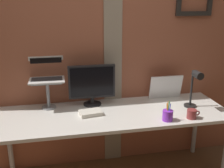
{
  "coord_description": "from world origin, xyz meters",
  "views": [
    {
      "loc": [
        -0.4,
        -2.3,
        1.76
      ],
      "look_at": [
        0.07,
        0.08,
        0.98
      ],
      "focal_mm": 43.22,
      "sensor_mm": 36.0,
      "label": 1
    }
  ],
  "objects_px": {
    "desk_lamp": "(195,85)",
    "pen_cup": "(168,115)",
    "laptop": "(47,73)",
    "whiteboard_panel": "(166,87)",
    "monitor": "(92,83)",
    "coffee_mug": "(192,114)"
  },
  "relations": [
    {
      "from": "coffee_mug",
      "to": "pen_cup",
      "type": "bearing_deg",
      "value": 179.97
    },
    {
      "from": "laptop",
      "to": "pen_cup",
      "type": "height_order",
      "value": "laptop"
    },
    {
      "from": "laptop",
      "to": "coffee_mug",
      "type": "bearing_deg",
      "value": -24.01
    },
    {
      "from": "monitor",
      "to": "pen_cup",
      "type": "relative_size",
      "value": 2.58
    },
    {
      "from": "coffee_mug",
      "to": "monitor",
      "type": "bearing_deg",
      "value": 149.09
    },
    {
      "from": "laptop",
      "to": "pen_cup",
      "type": "xyz_separation_m",
      "value": [
        1.03,
        -0.56,
        -0.28
      ]
    },
    {
      "from": "laptop",
      "to": "monitor",
      "type": "bearing_deg",
      "value": -8.46
    },
    {
      "from": "whiteboard_panel",
      "to": "pen_cup",
      "type": "xyz_separation_m",
      "value": [
        -0.19,
        -0.52,
        -0.08
      ]
    },
    {
      "from": "coffee_mug",
      "to": "laptop",
      "type": "bearing_deg",
      "value": 155.99
    },
    {
      "from": "whiteboard_panel",
      "to": "desk_lamp",
      "type": "height_order",
      "value": "desk_lamp"
    },
    {
      "from": "laptop",
      "to": "coffee_mug",
      "type": "xyz_separation_m",
      "value": [
        1.26,
        -0.56,
        -0.29
      ]
    },
    {
      "from": "pen_cup",
      "to": "monitor",
      "type": "bearing_deg",
      "value": 140.34
    },
    {
      "from": "laptop",
      "to": "desk_lamp",
      "type": "bearing_deg",
      "value": -14.49
    },
    {
      "from": "laptop",
      "to": "whiteboard_panel",
      "type": "relative_size",
      "value": 0.93
    },
    {
      "from": "desk_lamp",
      "to": "pen_cup",
      "type": "xyz_separation_m",
      "value": [
        -0.34,
        -0.21,
        -0.19
      ]
    },
    {
      "from": "desk_lamp",
      "to": "pen_cup",
      "type": "bearing_deg",
      "value": -149.21
    },
    {
      "from": "monitor",
      "to": "desk_lamp",
      "type": "height_order",
      "value": "monitor"
    },
    {
      "from": "monitor",
      "to": "desk_lamp",
      "type": "distance_m",
      "value": 0.99
    },
    {
      "from": "laptop",
      "to": "pen_cup",
      "type": "relative_size",
      "value": 1.84
    },
    {
      "from": "monitor",
      "to": "whiteboard_panel",
      "type": "height_order",
      "value": "monitor"
    },
    {
      "from": "monitor",
      "to": "desk_lamp",
      "type": "bearing_deg",
      "value": -17.13
    },
    {
      "from": "pen_cup",
      "to": "coffee_mug",
      "type": "xyz_separation_m",
      "value": [
        0.23,
        -0.0,
        -0.01
      ]
    }
  ]
}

